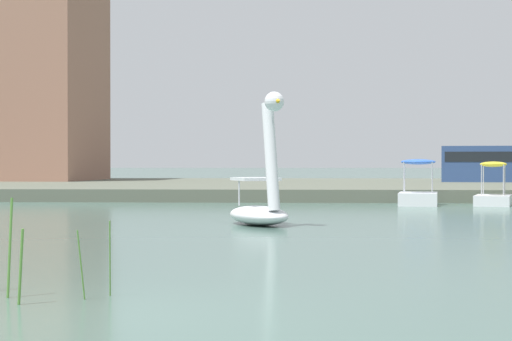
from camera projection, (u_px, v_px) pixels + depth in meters
The scene contains 6 objects.
ground_plane at pixel (93, 318), 9.85m from camera, with size 458.48×458.48×0.00m, color #47665B.
shore_bank_far at pixel (268, 187), 49.83m from camera, with size 130.75×25.24×0.52m, color #5B6051.
swan_boat at pixel (261, 200), 24.10m from camera, with size 2.23×2.94×3.35m.
pedal_boat_blue at pixel (418, 193), 35.10m from camera, with size 1.70×2.48×1.71m.
pedal_boat_yellow at pixel (493, 194), 34.92m from camera, with size 1.80×2.54×1.63m.
parked_van at pixel (482, 162), 51.34m from camera, with size 4.51×2.42×1.95m.
Camera 1 is at (2.27, -9.71, 1.63)m, focal length 66.40 mm.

